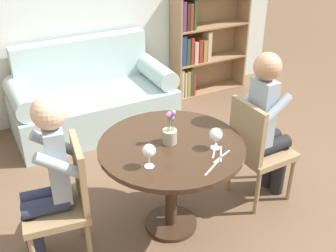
{
  "coord_description": "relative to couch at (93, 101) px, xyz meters",
  "views": [
    {
      "loc": [
        -1.18,
        -2.17,
        2.27
      ],
      "look_at": [
        0.0,
        0.05,
        0.86
      ],
      "focal_mm": 45.0,
      "sensor_mm": 36.0,
      "label": 1
    }
  ],
  "objects": [
    {
      "name": "wine_glass_right",
      "position": [
        0.24,
        -1.94,
        0.53
      ],
      "size": [
        0.09,
        0.09,
        0.15
      ],
      "color": "white",
      "rests_on": "round_table"
    },
    {
      "name": "knife_left_setting",
      "position": [
        0.22,
        -2.05,
        0.42
      ],
      "size": [
        0.18,
        0.08,
        0.0
      ],
      "color": "silver",
      "rests_on": "round_table"
    },
    {
      "name": "person_right",
      "position": [
        0.85,
        -1.77,
        0.37
      ],
      "size": [
        0.42,
        0.35,
        1.27
      ],
      "rotation": [
        0.0,
        0.0,
        1.6
      ],
      "color": "black",
      "rests_on": "ground_plane"
    },
    {
      "name": "round_table",
      "position": [
        0.0,
        -1.76,
        0.29
      ],
      "size": [
        1.03,
        1.03,
        0.74
      ],
      "color": "#382619",
      "rests_on": "ground_plane"
    },
    {
      "name": "chair_left",
      "position": [
        -0.76,
        -1.68,
        0.18
      ],
      "size": [
        0.48,
        0.48,
        0.9
      ],
      "rotation": [
        0.0,
        0.0,
        -1.72
      ],
      "color": "#937A56",
      "rests_on": "ground_plane"
    },
    {
      "name": "fork_right_setting",
      "position": [
        0.22,
        -1.96,
        0.42
      ],
      "size": [
        0.13,
        0.15,
        0.0
      ],
      "color": "silver",
      "rests_on": "round_table"
    },
    {
      "name": "chair_right",
      "position": [
        0.76,
        -1.77,
        0.18
      ],
      "size": [
        0.43,
        0.43,
        0.9
      ],
      "rotation": [
        0.0,
        0.0,
        1.6
      ],
      "color": "#937A56",
      "rests_on": "ground_plane"
    },
    {
      "name": "flower_vase",
      "position": [
        0.0,
        -1.73,
        0.51
      ],
      "size": [
        0.1,
        0.1,
        0.25
      ],
      "color": "#9E9384",
      "rests_on": "round_table"
    },
    {
      "name": "wine_glass_left",
      "position": [
        -0.25,
        -1.93,
        0.54
      ],
      "size": [
        0.09,
        0.09,
        0.16
      ],
      "color": "white",
      "rests_on": "round_table"
    },
    {
      "name": "couch",
      "position": [
        0.0,
        0.0,
        0.0
      ],
      "size": [
        1.66,
        0.8,
        0.92
      ],
      "color": "#A8C1C1",
      "rests_on": "ground_plane"
    },
    {
      "name": "ground_plane",
      "position": [
        0.0,
        -1.76,
        -0.31
      ],
      "size": [
        16.0,
        16.0,
        0.0
      ],
      "primitive_type": "plane",
      "color": "brown"
    },
    {
      "name": "bookshelf_right",
      "position": [
        1.48,
        0.27,
        0.3
      ],
      "size": [
        0.97,
        0.28,
        1.27
      ],
      "color": "#93704C",
      "rests_on": "ground_plane"
    },
    {
      "name": "fork_left_setting",
      "position": [
        0.23,
        -2.02,
        0.42
      ],
      "size": [
        0.12,
        0.16,
        0.0
      ],
      "color": "silver",
      "rests_on": "round_table"
    },
    {
      "name": "person_left",
      "position": [
        -0.84,
        -1.66,
        0.37
      ],
      "size": [
        0.45,
        0.38,
        1.24
      ],
      "rotation": [
        0.0,
        0.0,
        -1.72
      ],
      "color": "#282D47",
      "rests_on": "ground_plane"
    },
    {
      "name": "knife_right_setting",
      "position": [
        0.09,
        -2.13,
        0.42
      ],
      "size": [
        0.17,
        0.11,
        0.0
      ],
      "color": "silver",
      "rests_on": "round_table"
    }
  ]
}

